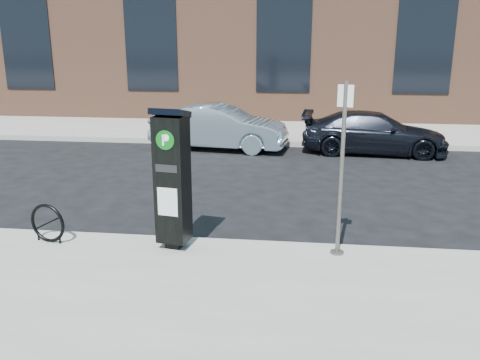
% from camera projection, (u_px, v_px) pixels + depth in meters
% --- Properties ---
extents(ground, '(120.00, 120.00, 0.00)m').
position_uv_depth(ground, '(249.00, 250.00, 7.94)').
color(ground, black).
rests_on(ground, ground).
extents(sidewalk_far, '(60.00, 12.00, 0.15)m').
position_uv_depth(sidewalk_far, '(284.00, 115.00, 21.30)').
color(sidewalk_far, gray).
rests_on(sidewalk_far, ground).
extents(curb_near, '(60.00, 0.12, 0.16)m').
position_uv_depth(curb_near, '(249.00, 246.00, 7.90)').
color(curb_near, '#9E9B93').
rests_on(curb_near, ground).
extents(curb_far, '(60.00, 0.12, 0.16)m').
position_uv_depth(curb_far, '(276.00, 144.00, 15.58)').
color(curb_far, '#9E9B93').
rests_on(curb_far, ground).
extents(building, '(28.00, 10.05, 8.25)m').
position_uv_depth(building, '(289.00, 17.00, 23.07)').
color(building, brown).
rests_on(building, ground).
extents(parking_kiosk, '(0.55, 0.51, 2.12)m').
position_uv_depth(parking_kiosk, '(172.00, 178.00, 7.40)').
color(parking_kiosk, black).
rests_on(parking_kiosk, sidewalk_near).
extents(sign_pole, '(0.21, 0.20, 2.50)m').
position_uv_depth(sign_pole, '(341.00, 172.00, 7.12)').
color(sign_pole, '#58524E').
rests_on(sign_pole, sidewalk_near).
extents(bike_rack, '(0.62, 0.19, 0.62)m').
position_uv_depth(bike_rack, '(48.00, 223.00, 7.79)').
color(bike_rack, black).
rests_on(bike_rack, sidewalk_near).
extents(car_silver, '(4.13, 1.86, 1.32)m').
position_uv_depth(car_silver, '(219.00, 127.00, 15.03)').
color(car_silver, '#8FA5B6').
rests_on(car_silver, ground).
extents(car_dark, '(4.18, 1.92, 1.18)m').
position_uv_depth(car_dark, '(374.00, 133.00, 14.51)').
color(car_dark, black).
rests_on(car_dark, ground).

